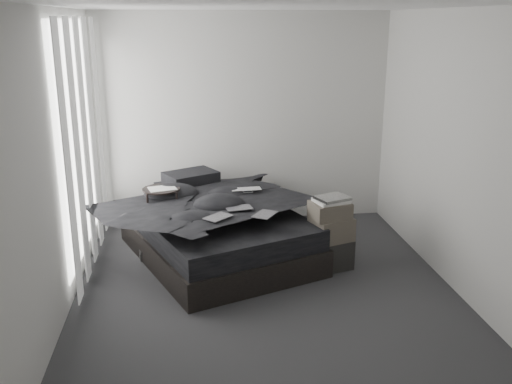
{
  "coord_description": "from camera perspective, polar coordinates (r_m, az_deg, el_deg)",
  "views": [
    {
      "loc": [
        -0.69,
        -4.9,
        2.5
      ],
      "look_at": [
        0.0,
        0.8,
        0.75
      ],
      "focal_mm": 40.0,
      "sensor_mm": 36.0,
      "label": 1
    }
  ],
  "objects": [
    {
      "name": "side_stand",
      "position": [
        6.33,
        -9.31,
        -2.94
      ],
      "size": [
        0.44,
        0.44,
        0.74
      ],
      "primitive_type": "cylinder",
      "rotation": [
        0.0,
        0.0,
        0.09
      ],
      "color": "black",
      "rests_on": "floor"
    },
    {
      "name": "ceiling",
      "position": [
        4.95,
        1.17,
        18.11
      ],
      "size": [
        3.6,
        4.2,
        0.01
      ],
      "primitive_type": "cube",
      "color": "white",
      "rests_on": "ground"
    },
    {
      "name": "window_left",
      "position": [
        6.01,
        -17.28,
        5.16
      ],
      "size": [
        0.02,
        2.0,
        2.3
      ],
      "primitive_type": "cube",
      "color": "white",
      "rests_on": "wall_left"
    },
    {
      "name": "art_book_white",
      "position": [
        5.82,
        7.52,
        -0.87
      ],
      "size": [
        0.38,
        0.34,
        0.03
      ],
      "primitive_type": "cube",
      "rotation": [
        0.0,
        0.0,
        0.28
      ],
      "color": "silver",
      "rests_on": "box_upper"
    },
    {
      "name": "comic_b",
      "position": [
        5.72,
        -1.73,
        -0.82
      ],
      "size": [
        0.29,
        0.21,
        0.01
      ],
      "primitive_type": "cube",
      "rotation": [
        0.0,
        0.0,
        0.17
      ],
      "color": "black",
      "rests_on": "duvet"
    },
    {
      "name": "wall_back",
      "position": [
        7.14,
        -1.27,
        7.26
      ],
      "size": [
        3.6,
        0.01,
        2.6
      ],
      "primitive_type": "cube",
      "color": "silver",
      "rests_on": "ground"
    },
    {
      "name": "wall_right",
      "position": [
        5.63,
        19.6,
        3.65
      ],
      "size": [
        0.01,
        4.2,
        2.6
      ],
      "primitive_type": "cube",
      "color": "silver",
      "rests_on": "ground"
    },
    {
      "name": "floor_books",
      "position": [
        6.33,
        -11.04,
        -6.04
      ],
      "size": [
        0.15,
        0.19,
        0.12
      ],
      "primitive_type": "cube",
      "rotation": [
        0.0,
        0.0,
        0.18
      ],
      "color": "black",
      "rests_on": "floor"
    },
    {
      "name": "papers",
      "position": [
        6.2,
        -9.37,
        0.32
      ],
      "size": [
        0.33,
        0.28,
        0.01
      ],
      "primitive_type": "cube",
      "rotation": [
        0.0,
        0.0,
        0.26
      ],
      "color": "white",
      "rests_on": "side_stand"
    },
    {
      "name": "floor",
      "position": [
        5.54,
        1.01,
        -9.86
      ],
      "size": [
        3.6,
        4.2,
        0.01
      ],
      "primitive_type": "cube",
      "color": "#313133",
      "rests_on": "ground"
    },
    {
      "name": "comic_c",
      "position": [
        5.53,
        0.9,
        -1.4
      ],
      "size": [
        0.29,
        0.31,
        0.01
      ],
      "primitive_type": "cube",
      "rotation": [
        0.0,
        0.0,
        0.99
      ],
      "color": "black",
      "rests_on": "duvet"
    },
    {
      "name": "bed",
      "position": [
        6.25,
        -3.78,
        -5.25
      ],
      "size": [
        2.22,
        2.5,
        0.28
      ],
      "primitive_type": "cube",
      "rotation": [
        0.0,
        0.0,
        0.38
      ],
      "color": "black",
      "rests_on": "floor"
    },
    {
      "name": "art_book_snake",
      "position": [
        5.81,
        7.66,
        -0.6
      ],
      "size": [
        0.38,
        0.35,
        0.03
      ],
      "primitive_type": "cube",
      "rotation": [
        0.0,
        0.0,
        0.38
      ],
      "color": "silver",
      "rests_on": "art_book_white"
    },
    {
      "name": "box_mid",
      "position": [
        5.92,
        7.53,
        -3.66
      ],
      "size": [
        0.48,
        0.43,
        0.24
      ],
      "primitive_type": "cube",
      "rotation": [
        0.0,
        0.0,
        0.35
      ],
      "color": "#554D43",
      "rests_on": "box_lower"
    },
    {
      "name": "wall_left",
      "position": [
        5.16,
        -19.13,
        2.57
      ],
      "size": [
        0.01,
        4.2,
        2.6
      ],
      "primitive_type": "cube",
      "color": "silver",
      "rests_on": "ground"
    },
    {
      "name": "wall_front",
      "position": [
        3.12,
        6.45,
        -5.74
      ],
      "size": [
        3.6,
        0.01,
        2.6
      ],
      "primitive_type": "cube",
      "color": "silver",
      "rests_on": "ground"
    },
    {
      "name": "pillow_lower",
      "position": [
        6.79,
        -7.12,
        0.32
      ],
      "size": [
        0.73,
        0.62,
        0.14
      ],
      "primitive_type": "cube",
      "rotation": [
        0.0,
        0.0,
        0.38
      ],
      "color": "black",
      "rests_on": "mattress"
    },
    {
      "name": "laptop",
      "position": [
        6.25,
        -0.92,
        0.76
      ],
      "size": [
        0.35,
        0.23,
        0.03
      ],
      "primitive_type": "imported",
      "rotation": [
        0.0,
        0.0,
        0.07
      ],
      "color": "silver",
      "rests_on": "duvet"
    },
    {
      "name": "duvet",
      "position": [
        6.04,
        -3.66,
        -1.18
      ],
      "size": [
        2.08,
        2.21,
        0.24
      ],
      "primitive_type": "imported",
      "rotation": [
        0.0,
        0.0,
        0.38
      ],
      "color": "black",
      "rests_on": "mattress"
    },
    {
      "name": "box_lower",
      "position": [
        6.02,
        7.31,
        -6.1
      ],
      "size": [
        0.5,
        0.43,
        0.31
      ],
      "primitive_type": "cube",
      "rotation": [
        0.0,
        0.0,
        0.28
      ],
      "color": "black",
      "rests_on": "floor"
    },
    {
      "name": "box_upper",
      "position": [
        5.85,
        7.41,
        -1.8
      ],
      "size": [
        0.43,
        0.38,
        0.17
      ],
      "primitive_type": "cube",
      "rotation": [
        0.0,
        0.0,
        0.22
      ],
      "color": "#554D43",
      "rests_on": "box_mid"
    },
    {
      "name": "curtain_left",
      "position": [
        6.02,
        -16.76,
        4.53
      ],
      "size": [
        0.06,
        2.12,
        2.48
      ],
      "primitive_type": "cube",
      "color": "white",
      "rests_on": "wall_left"
    },
    {
      "name": "comic_a",
      "position": [
        5.47,
        -3.82,
        -1.77
      ],
      "size": [
        0.31,
        0.3,
        0.01
      ],
      "primitive_type": "cube",
      "rotation": [
        0.0,
        0.0,
        0.77
      ],
      "color": "black",
      "rests_on": "duvet"
    },
    {
      "name": "pillow_upper",
      "position": [
        6.76,
        -6.54,
        1.47
      ],
      "size": [
        0.7,
        0.63,
        0.13
      ],
      "primitive_type": "cube",
      "rotation": [
        0.0,
        0.0,
        0.49
      ],
      "color": "black",
      "rests_on": "pillow_lower"
    },
    {
      "name": "mattress",
      "position": [
        6.16,
        -3.82,
        -3.09
      ],
      "size": [
        2.15,
        2.43,
        0.22
      ],
      "primitive_type": "cube",
      "rotation": [
        0.0,
        0.0,
        0.38
      ],
      "color": "black",
      "rests_on": "bed"
    }
  ]
}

